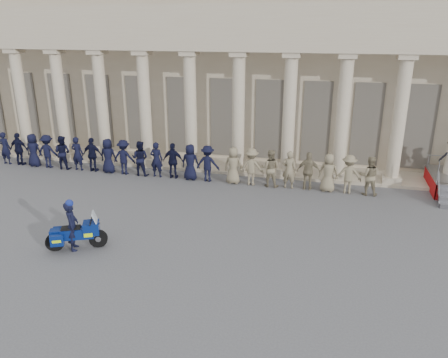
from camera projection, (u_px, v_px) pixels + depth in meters
ground at (158, 234)px, 16.56m from camera, size 90.00×90.00×0.00m
building at (242, 74)px, 28.55m from camera, size 40.00×12.50×9.00m
officer_rank at (175, 161)px, 22.40m from camera, size 20.58×0.70×1.86m
motorcycle at (77, 233)px, 15.32m from camera, size 1.98×1.30×1.36m
rider at (72, 225)px, 15.18m from camera, size 0.67×0.77×1.88m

